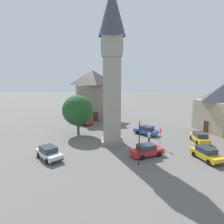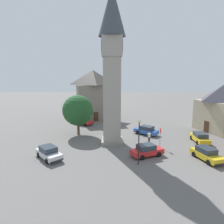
{
  "view_description": "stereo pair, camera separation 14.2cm",
  "coord_description": "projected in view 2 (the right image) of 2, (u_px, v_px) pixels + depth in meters",
  "views": [
    {
      "loc": [
        27.93,
        -0.29,
        9.87
      ],
      "look_at": [
        0.0,
        0.0,
        4.78
      ],
      "focal_mm": 30.9,
      "sensor_mm": 36.0,
      "label": 1
    },
    {
      "loc": [
        27.93,
        -0.14,
        9.87
      ],
      "look_at": [
        0.0,
        0.0,
        4.78
      ],
      "focal_mm": 30.9,
      "sensor_mm": 36.0,
      "label": 2
    }
  ],
  "objects": [
    {
      "name": "car_silver_kerb",
      "position": [
        147.0,
        150.0,
        24.29
      ],
      "size": [
        3.18,
        4.46,
        1.53
      ],
      "color": "red",
      "rests_on": "ground"
    },
    {
      "name": "car_blue_kerb",
      "position": [
        83.0,
        121.0,
        40.28
      ],
      "size": [
        3.58,
        4.4,
        1.53
      ],
      "color": "red",
      "rests_on": "ground"
    },
    {
      "name": "building_corner_back",
      "position": [
        93.0,
        94.0,
        46.24
      ],
      "size": [
        9.67,
        9.62,
        11.49
      ],
      "color": "slate",
      "rests_on": "ground"
    },
    {
      "name": "pedestrian",
      "position": [
        149.0,
        136.0,
        29.37
      ],
      "size": [
        0.37,
        0.5,
        1.69
      ],
      "color": "black",
      "rests_on": "ground"
    },
    {
      "name": "building_terrace_right",
      "position": [
        224.0,
        107.0,
        34.96
      ],
      "size": [
        9.66,
        9.49,
        8.82
      ],
      "color": "tan",
      "rests_on": "ground"
    },
    {
      "name": "road_sign",
      "position": [
        160.0,
        135.0,
        27.03
      ],
      "size": [
        0.6,
        0.07,
        2.8
      ],
      "color": "gray",
      "rests_on": "ground"
    },
    {
      "name": "ground_plane",
      "position": [
        112.0,
        143.0,
        29.25
      ],
      "size": [
        200.0,
        200.0,
        0.0
      ],
      "primitive_type": "plane",
      "color": "#605E5B"
    },
    {
      "name": "lamp_post",
      "position": [
        139.0,
        135.0,
        21.39
      ],
      "size": [
        0.36,
        0.36,
        5.28
      ],
      "color": "black",
      "rests_on": "ground"
    },
    {
      "name": "clock_tower",
      "position": [
        112.0,
        54.0,
        26.91
      ],
      "size": [
        3.77,
        3.77,
        22.22
      ],
      "color": "gray",
      "rests_on": "ground"
    },
    {
      "name": "car_black_far",
      "position": [
        49.0,
        153.0,
        23.54
      ],
      "size": [
        4.19,
        4.02,
        1.53
      ],
      "color": "silver",
      "rests_on": "ground"
    },
    {
      "name": "tree",
      "position": [
        78.0,
        110.0,
        32.7
      ],
      "size": [
        5.18,
        5.18,
        6.89
      ],
      "color": "brown",
      "rests_on": "ground"
    },
    {
      "name": "car_red_corner",
      "position": [
        146.0,
        130.0,
        33.42
      ],
      "size": [
        3.98,
        4.22,
        1.53
      ],
      "color": "#2D5BB7",
      "rests_on": "ground"
    },
    {
      "name": "car_white_side",
      "position": [
        200.0,
        137.0,
        29.43
      ],
      "size": [
        4.19,
        1.94,
        1.53
      ],
      "color": "gold",
      "rests_on": "ground"
    },
    {
      "name": "car_green_alley",
      "position": [
        207.0,
        154.0,
        23.13
      ],
      "size": [
        4.43,
        2.72,
        1.53
      ],
      "color": "gold",
      "rests_on": "ground"
    }
  ]
}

